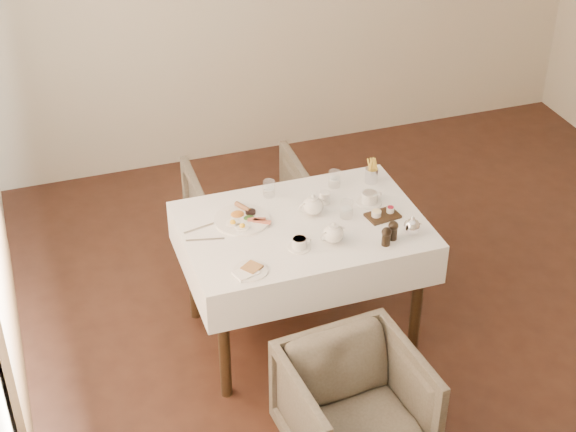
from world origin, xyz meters
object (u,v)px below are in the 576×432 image
at_px(armchair_far, 250,216).
at_px(breakfast_plate, 242,219).
at_px(armchair_near, 355,407).
at_px(teapot_centre, 313,204).
at_px(table, 302,242).

distance_m(armchair_far, breakfast_plate, 0.81).
relative_size(armchair_near, teapot_centre, 4.12).
height_order(breakfast_plate, teapot_centre, teapot_centre).
distance_m(breakfast_plate, teapot_centre, 0.39).
relative_size(table, armchair_far, 1.77).
bearing_deg(teapot_centre, armchair_far, 94.46).
height_order(table, armchair_far, table).
distance_m(table, teapot_centre, 0.21).
bearing_deg(breakfast_plate, teapot_centre, -11.41).
bearing_deg(teapot_centre, table, -148.47).
xyz_separation_m(armchair_near, armchair_far, (-0.02, 1.69, 0.04)).
height_order(armchair_far, teapot_centre, teapot_centre).
xyz_separation_m(armchair_far, teapot_centre, (0.15, -0.71, 0.49)).
xyz_separation_m(armchair_near, teapot_centre, (0.14, 0.98, 0.53)).
bearing_deg(teapot_centre, armchair_near, -105.72).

